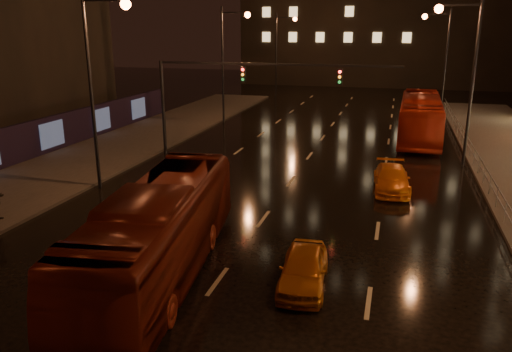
# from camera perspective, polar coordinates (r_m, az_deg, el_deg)

# --- Properties ---
(ground) EXTENTS (140.00, 140.00, 0.00)m
(ground) POSITION_cam_1_polar(r_m,az_deg,el_deg) (31.75, 5.51, 1.46)
(ground) COLOR black
(ground) RESTS_ON ground
(sidewalk_left) EXTENTS (7.00, 70.00, 0.15)m
(sidewalk_left) POSITION_cam_1_polar(r_m,az_deg,el_deg) (32.52, -20.34, 0.99)
(sidewalk_left) COLOR #38332D
(sidewalk_left) RESTS_ON ground
(traffic_signal) EXTENTS (15.31, 0.32, 6.20)m
(traffic_signal) POSITION_cam_1_polar(r_m,az_deg,el_deg) (32.14, -3.30, 10.29)
(traffic_signal) COLOR black
(traffic_signal) RESTS_ON ground
(railing_right) EXTENTS (0.05, 56.00, 1.00)m
(railing_right) POSITION_cam_1_polar(r_m,az_deg,el_deg) (29.53, 24.66, 0.65)
(railing_right) COLOR #99999E
(railing_right) RESTS_ON sidewalk_right
(bus_red) EXTENTS (4.27, 11.80, 3.21)m
(bus_red) POSITION_cam_1_polar(r_m,az_deg,el_deg) (17.30, -10.95, -6.21)
(bus_red) COLOR #60180D
(bus_red) RESTS_ON ground
(bus_curb) EXTENTS (3.18, 12.37, 3.43)m
(bus_curb) POSITION_cam_1_polar(r_m,az_deg,el_deg) (40.07, 18.24, 6.37)
(bus_curb) COLOR #AE2311
(bus_curb) RESTS_ON ground
(taxi_near) EXTENTS (1.78, 3.81, 1.26)m
(taxi_near) POSITION_cam_1_polar(r_m,az_deg,el_deg) (16.72, 5.45, -10.48)
(taxi_near) COLOR #B85D11
(taxi_near) RESTS_ON ground
(taxi_far) EXTENTS (2.07, 4.45, 1.26)m
(taxi_far) POSITION_cam_1_polar(r_m,az_deg,el_deg) (27.10, 15.25, -0.31)
(taxi_far) COLOR orange
(taxi_far) RESTS_ON ground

